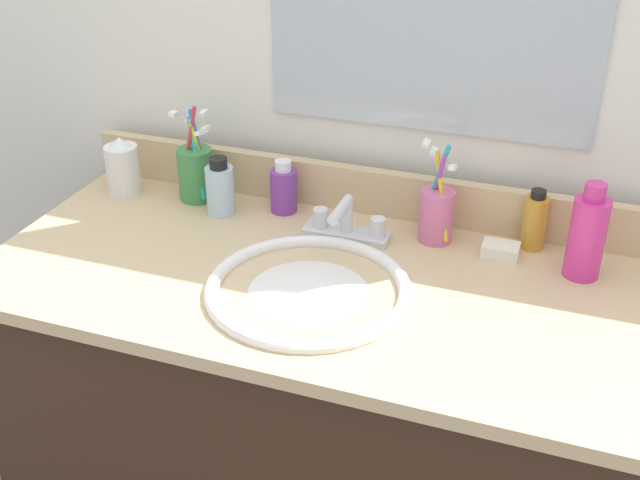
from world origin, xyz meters
The scene contains 14 objects.
vanity_cabinet centered at (0.00, 0.00, 0.38)m, with size 1.11×0.50×0.76m, color #382316.
countertop centered at (0.00, 0.00, 0.78)m, with size 1.16×0.54×0.02m, color #D1B284.
backsplash centered at (0.00, 0.26, 0.83)m, with size 1.16×0.02×0.09m, color #D1B284.
back_wall centered at (0.00, 0.32, 0.65)m, with size 2.26×0.04×1.30m, color white.
sink_basin centered at (0.00, -0.05, 0.76)m, with size 0.34×0.34×0.11m.
faucet centered at (0.00, 0.14, 0.82)m, with size 0.16×0.10×0.08m.
bottle_soap_pink centered at (0.42, 0.15, 0.87)m, with size 0.06×0.06×0.17m.
bottle_cream_purple centered at (-0.15, 0.21, 0.84)m, with size 0.05×0.05×0.11m.
bottle_oil_amber centered at (0.33, 0.22, 0.84)m, with size 0.04×0.04×0.11m.
bottle_gel_clear centered at (-0.26, 0.16, 0.84)m, with size 0.05×0.05×0.12m.
bottle_lotion_white centered at (-0.48, 0.17, 0.85)m, with size 0.07×0.07×0.12m.
cup_green centered at (-0.33, 0.20, 0.85)m, with size 0.07×0.07×0.20m.
cup_pink centered at (0.16, 0.19, 0.84)m, with size 0.07×0.08×0.19m.
soap_bar centered at (0.28, 0.17, 0.80)m, with size 0.06×0.04×0.02m, color white.
Camera 1 is at (0.39, -1.07, 1.50)m, focal length 44.35 mm.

